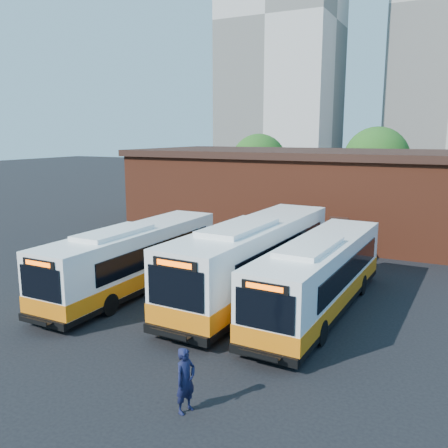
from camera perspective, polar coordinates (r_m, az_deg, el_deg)
The scene contains 9 objects.
ground at distance 20.21m, azimuth -4.51°, elevation -11.42°, with size 220.00×220.00×0.00m, color black.
bus_midwest at distance 23.80m, azimuth -10.72°, elevation -4.34°, with size 2.69×12.11×3.29m.
bus_mideast at distance 22.66m, azimuth 3.63°, elevation -4.44°, with size 3.41×13.73×3.71m.
bus_east at distance 21.00m, azimuth 11.40°, elevation -6.41°, with size 3.02×12.21×3.30m.
transit_worker at distance 13.81m, azimuth -4.65°, elevation -18.24°, with size 0.68×0.45×1.88m, color black.
depot_building at distance 37.54m, azimuth 11.35°, elevation 3.90°, with size 28.60×12.60×6.40m.
tree_west at distance 51.97m, azimuth 4.20°, elevation 7.48°, with size 6.00×6.00×7.65m.
tree_mid at distance 50.65m, azimuth 17.86°, elevation 7.40°, with size 6.56×6.56×8.36m.
tower_left at distance 95.69m, azimuth 7.10°, elevation 22.93°, with size 20.00×18.00×56.20m.
Camera 1 is at (9.72, -15.99, 7.64)m, focal length 38.00 mm.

